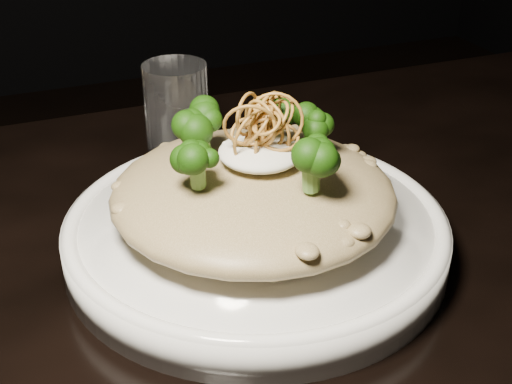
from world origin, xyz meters
The scene contains 7 objects.
table centered at (0.00, 0.00, 0.67)m, with size 1.10×0.80×0.75m.
plate centered at (-0.05, 0.07, 0.77)m, with size 0.30×0.30×0.03m, color white.
risotto centered at (-0.06, 0.07, 0.81)m, with size 0.22×0.22×0.05m, color brown.
broccoli centered at (-0.05, 0.06, 0.85)m, with size 0.14×0.14×0.05m, color black, non-canonical shape.
cheese centered at (-0.05, 0.07, 0.84)m, with size 0.06×0.06×0.02m, color silver.
shallots centered at (-0.05, 0.07, 0.87)m, with size 0.06×0.06×0.04m, color brown, non-canonical shape.
drinking_glass centered at (-0.07, 0.23, 0.80)m, with size 0.06×0.06×0.11m, color silver.
Camera 1 is at (-0.23, -0.38, 1.07)m, focal length 50.00 mm.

